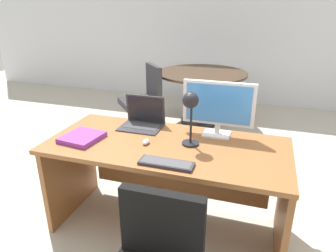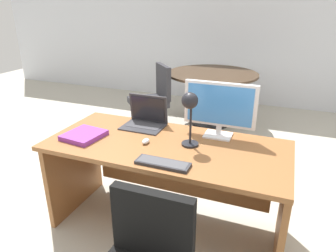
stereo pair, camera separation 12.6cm
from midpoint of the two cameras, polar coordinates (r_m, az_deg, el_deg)
The scene contains 11 objects.
ground at distance 3.79m, azimuth 5.84°, elevation -4.10°, with size 12.00×12.00×0.00m, color #B7B2A3.
back_wall at distance 5.47m, azimuth 11.39°, elevation 18.86°, with size 10.00×0.10×2.80m, color silver.
desk at distance 2.31m, azimuth -1.48°, elevation -7.67°, with size 1.70×0.77×0.73m.
monitor at distance 2.24m, azimuth 7.80°, elevation 3.81°, with size 0.52×0.16×0.41m.
laptop at distance 2.48m, azimuth -6.05°, elevation 1.70°, with size 0.33×0.25×0.24m.
keyboard at distance 1.89m, azimuth -2.24°, elevation -7.01°, with size 0.34×0.11×0.02m.
mouse at distance 2.16m, azimuth -5.80°, elevation -2.96°, with size 0.04×0.08×0.03m.
desk_lamp at distance 2.03m, azimuth 2.46°, elevation 3.47°, with size 0.12×0.14×0.39m.
book at distance 2.32m, azimuth -17.22°, elevation -2.07°, with size 0.28×0.30×0.04m.
meeting_table at distance 4.42m, azimuth 5.48°, elevation 7.65°, with size 1.26×1.26×0.75m.
meeting_chair_near at distance 4.13m, azimuth -5.52°, elevation 3.75°, with size 0.66×0.65×0.91m.
Camera 1 is at (0.61, -1.86, 1.65)m, focal length 32.69 mm.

